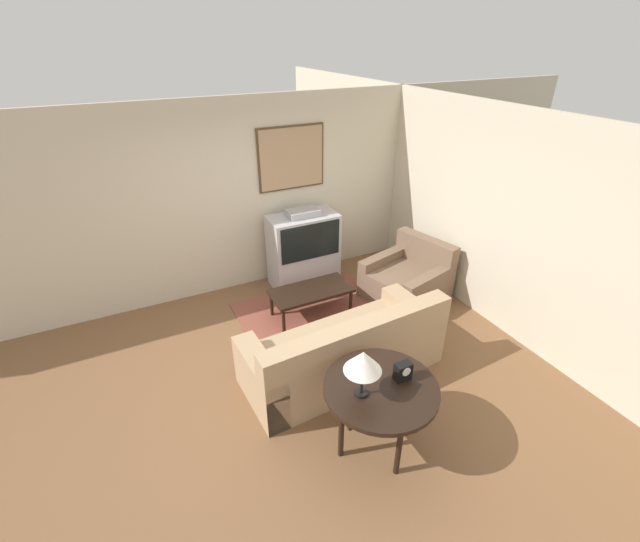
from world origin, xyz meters
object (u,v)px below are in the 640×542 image
Objects in this scene: console_table at (381,392)px; mantel_clock at (403,371)px; coffee_table at (311,292)px; tv at (304,249)px; couch at (345,352)px; armchair at (407,280)px; table_lamp at (363,362)px.

console_table is 0.26m from mantel_clock.
coffee_table is at bearing 80.55° from console_table.
tv reaches higher than mantel_clock.
tv is 7.19× the size of mantel_clock.
couch is at bearing 78.33° from console_table.
tv is 1.10× the size of coffee_table.
couch is 2.25× the size of console_table.
mantel_clock reaches higher than couch.
armchair is 2.93m from table_lamp.
mantel_clock reaches higher than armchair.
armchair is 1.19× the size of console_table.
armchair is 1.11× the size of coffee_table.
mantel_clock is (-1.58, -1.97, 0.55)m from armchair.
couch is 13.64× the size of mantel_clock.
tv reaches higher than console_table.
couch reaches higher than console_table.
table_lamp is at bearing 64.07° from couch.
armchair is at bearing -41.68° from tv.
console_table is (-0.20, -0.97, 0.36)m from couch.
couch is 1.10m from mantel_clock.
couch is 1.89× the size of armchair.
couch is 1.06m from console_table.
tv reaches higher than couch.
tv is at bearing 71.84° from coffee_table.
coffee_table is 6.52× the size of mantel_clock.
tv is at bearing -105.31° from couch.
table_lamp reaches higher than console_table.
mantel_clock is at bearing -52.70° from armchair.
table_lamp reaches higher than mantel_clock.
coffee_table is at bearing 86.15° from mantel_clock.
console_table is at bearing -0.79° from table_lamp.
armchair is 7.23× the size of mantel_clock.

